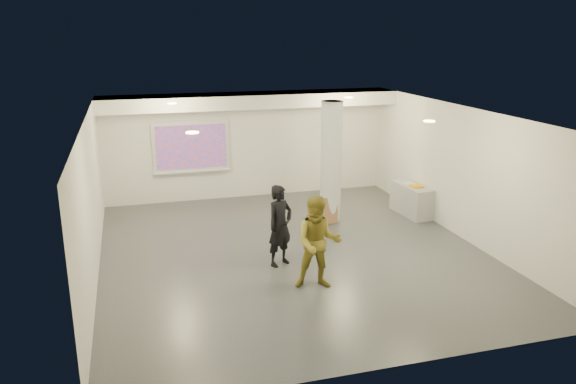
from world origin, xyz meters
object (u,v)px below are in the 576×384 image
object	(u,v)px
column	(331,162)
woman	(280,226)
credenza	(412,200)
man	(318,243)
projection_screen	(191,147)

from	to	relation	value
column	woman	bearing A→B (deg)	-129.71
credenza	woman	size ratio (longest dim) A/B	0.80
credenza	man	bearing A→B (deg)	-141.86
projection_screen	credenza	distance (m)	6.11
projection_screen	woman	bearing A→B (deg)	-76.81
woman	column	bearing A→B (deg)	21.79
woman	projection_screen	bearing A→B (deg)	74.70
woman	man	size ratio (longest dim) A/B	0.95
man	credenza	bearing A→B (deg)	56.97
credenza	woman	bearing A→B (deg)	-156.16
column	man	distance (m)	3.90
projection_screen	credenza	size ratio (longest dim) A/B	1.57
man	projection_screen	bearing A→B (deg)	118.90
column	projection_screen	size ratio (longest dim) A/B	1.43
credenza	woman	xyz separation A→B (m)	(-4.15, -2.20, 0.45)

